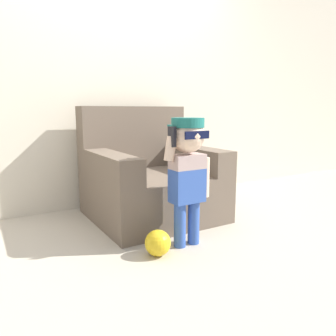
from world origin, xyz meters
The scene contains 6 objects.
ground_plane centered at (0.00, 0.00, 0.00)m, with size 10.00×10.00×0.00m, color #BCB29E.
wall_back centered at (0.00, 0.77, 1.30)m, with size 10.00×0.05×2.60m.
armchair centered at (0.06, 0.21, 0.33)m, with size 1.03×0.99×0.97m.
person_child centered at (-0.03, -0.52, 0.59)m, with size 0.36×0.27×0.89m.
side_table centered at (0.86, 0.37, 0.28)m, with size 0.31×0.31×0.45m.
toy_ball centered at (-0.28, -0.57, 0.09)m, with size 0.17×0.17×0.17m.
Camera 1 is at (-1.26, -2.32, 0.94)m, focal length 35.00 mm.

